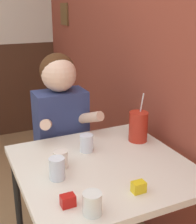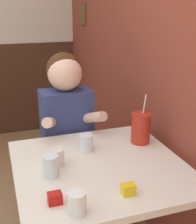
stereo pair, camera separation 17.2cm
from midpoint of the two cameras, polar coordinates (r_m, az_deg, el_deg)
name	(u,v)px [view 1 (the left image)]	position (r m, az deg, el deg)	size (l,w,h in m)	color
brick_wall_right	(104,28)	(2.63, -0.79, 15.05)	(0.08, 4.72, 2.70)	brown
main_table	(103,176)	(1.69, -2.02, -11.68)	(0.87, 0.87, 0.75)	beige
person_seated	(61,137)	(2.16, -8.98, -4.55)	(0.42, 0.42, 1.25)	navy
cocktail_pitcher	(138,126)	(1.88, 4.79, -2.71)	(0.11, 0.11, 0.30)	#B22819
glass_near_pitcher	(87,143)	(1.77, -4.92, -5.74)	(0.08, 0.08, 0.10)	silver
glass_center	(92,204)	(1.29, -5.05, -16.45)	(0.08, 0.08, 0.09)	silver
glass_far_side	(61,159)	(1.62, -9.91, -8.60)	(0.07, 0.07, 0.09)	silver
glass_by_brick	(57,169)	(1.52, -10.79, -10.20)	(0.08, 0.08, 0.11)	silver
condiment_ketchup	(68,201)	(1.35, -9.33, -15.81)	(0.06, 0.04, 0.05)	#B7140F
condiment_mustard	(139,187)	(1.42, 3.95, -13.68)	(0.06, 0.04, 0.05)	yellow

